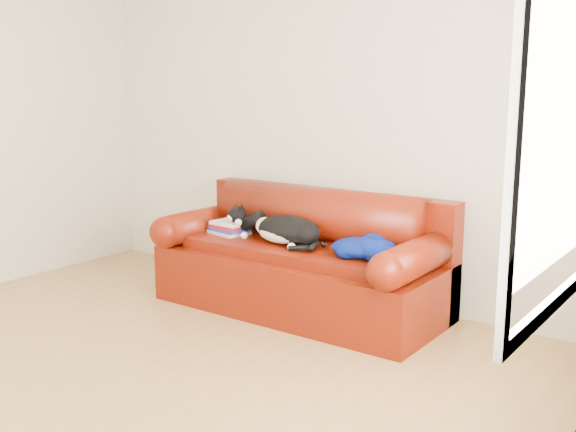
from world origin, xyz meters
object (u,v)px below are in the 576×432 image
object	(u,v)px
book_stack	(230,227)
blanket	(362,247)
sofa_base	(300,278)
cat	(286,230)

from	to	relation	value
book_stack	blanket	bearing A→B (deg)	-0.23
book_stack	blanket	world-z (taller)	blanket
sofa_base	blanket	size ratio (longest dim) A/B	4.47
sofa_base	book_stack	xyz separation A→B (m)	(-0.62, -0.05, 0.31)
book_stack	blanket	size ratio (longest dim) A/B	0.69
blanket	book_stack	bearing A→B (deg)	179.77
cat	blanket	size ratio (longest dim) A/B	1.53
sofa_base	cat	world-z (taller)	cat
blanket	sofa_base	bearing A→B (deg)	174.47
blanket	cat	bearing A→B (deg)	-178.22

